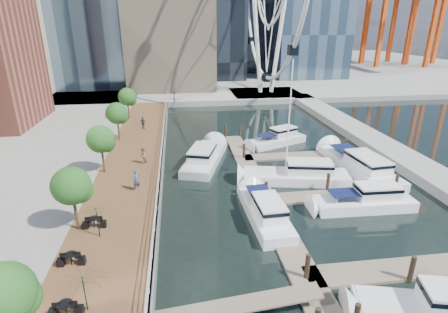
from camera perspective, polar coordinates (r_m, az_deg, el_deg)
ground at (r=23.48m, az=4.29°, el=-16.92°), size 520.00×520.00×0.00m
boardwalk at (r=36.21m, az=-14.80°, el=-2.32°), size 6.00×60.00×1.00m
seawall at (r=35.92m, az=-10.06°, el=-2.11°), size 0.25×60.00×1.00m
land_far at (r=120.94m, az=-5.85°, el=14.31°), size 200.00×114.00×1.00m
breakwater at (r=47.17m, az=23.54°, el=2.07°), size 4.00×60.00×1.00m
pier at (r=73.70m, az=6.81°, el=9.99°), size 14.00×12.00×1.00m
railing at (r=35.55m, az=-10.32°, el=-0.59°), size 0.10×60.00×1.05m
floating_docks at (r=33.57m, az=14.25°, el=-4.17°), size 16.00×34.00×2.60m
port_cranes at (r=134.62m, az=26.52°, el=21.39°), size 40.00×52.00×38.00m
street_trees at (r=34.41m, az=-19.53°, el=2.67°), size 2.60×42.60×4.60m
cafe_tables at (r=21.62m, az=-24.02°, el=-18.22°), size 2.50×13.70×0.74m
yacht_foreground at (r=31.48m, az=21.79°, el=-7.88°), size 8.98×2.62×2.15m
pedestrian_near at (r=30.57m, az=-14.08°, el=-3.76°), size 0.81×0.73×1.86m
pedestrian_mid at (r=36.19m, az=-13.10°, el=0.17°), size 0.89×1.01×1.74m
pedestrian_far at (r=48.33m, az=-13.06°, el=5.37°), size 1.04×0.76×1.64m
moored_yachts at (r=34.60m, az=11.44°, el=-4.05°), size 20.89×33.31×11.50m
cafe_seating at (r=20.12m, az=-22.71°, el=-18.59°), size 3.46×13.42×2.35m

